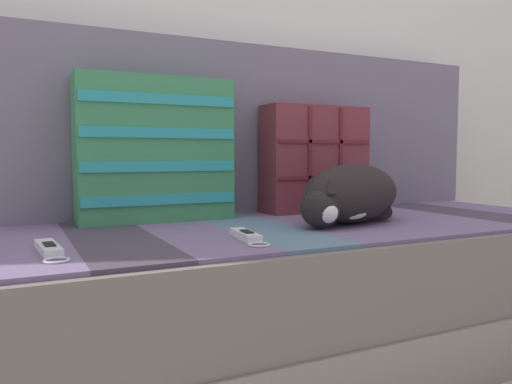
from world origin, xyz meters
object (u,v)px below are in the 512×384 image
(couch, at_px, (309,287))
(game_remote_far, at_px, (246,236))
(game_remote_near, at_px, (49,249))
(throw_pillow_quilted, at_px, (315,159))
(sleeping_cat, at_px, (351,195))
(throw_pillow_striped, at_px, (155,150))

(couch, relative_size, game_remote_far, 9.69)
(couch, bearing_deg, game_remote_near, -165.74)
(game_remote_near, bearing_deg, game_remote_far, -3.84)
(throw_pillow_quilted, height_order, game_remote_near, throw_pillow_quilted)
(couch, bearing_deg, sleeping_cat, -53.87)
(game_remote_near, relative_size, game_remote_far, 1.05)
(couch, relative_size, throw_pillow_striped, 4.10)
(throw_pillow_striped, xyz_separation_m, game_remote_far, (0.10, -0.42, -0.21))
(couch, height_order, game_remote_near, game_remote_near)
(couch, xyz_separation_m, throw_pillow_striped, (-0.42, 0.21, 0.42))
(throw_pillow_striped, distance_m, game_remote_near, 0.55)
(couch, bearing_deg, throw_pillow_striped, 153.73)
(throw_pillow_quilted, bearing_deg, game_remote_near, -156.14)
(game_remote_near, bearing_deg, throw_pillow_striped, 50.37)
(throw_pillow_quilted, xyz_separation_m, game_remote_near, (-0.90, -0.40, -0.18))
(sleeping_cat, bearing_deg, couch, 126.13)
(sleeping_cat, relative_size, game_remote_near, 2.16)
(throw_pillow_quilted, bearing_deg, throw_pillow_striped, -179.95)
(throw_pillow_striped, bearing_deg, sleeping_cat, -32.08)
(throw_pillow_quilted, height_order, throw_pillow_striped, throw_pillow_striped)
(couch, xyz_separation_m, game_remote_near, (-0.75, -0.19, 0.21))
(sleeping_cat, distance_m, game_remote_far, 0.41)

